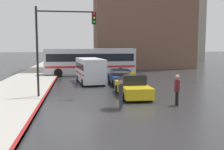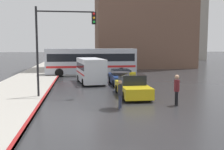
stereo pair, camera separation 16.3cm
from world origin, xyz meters
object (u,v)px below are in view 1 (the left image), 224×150
(ambulance_van, at_px, (90,69))
(pedestrian_man, at_px, (177,87))
(pedestrian_with_umbrella, at_px, (121,78))
(traffic_light, at_px, (60,35))
(taxi, at_px, (132,86))
(sedan_red, at_px, (121,77))
(city_bus, at_px, (90,61))

(ambulance_van, relative_size, pedestrian_man, 2.98)
(pedestrian_with_umbrella, bearing_deg, traffic_light, 70.99)
(taxi, bearing_deg, pedestrian_man, 120.91)
(sedan_red, relative_size, ambulance_van, 0.83)
(ambulance_van, xyz_separation_m, city_bus, (0.37, 6.73, 0.48))
(pedestrian_with_umbrella, bearing_deg, ambulance_van, 32.26)
(sedan_red, xyz_separation_m, ambulance_van, (-2.70, 1.27, 0.66))
(pedestrian_with_umbrella, distance_m, pedestrian_man, 3.44)
(sedan_red, height_order, pedestrian_with_umbrella, pedestrian_with_umbrella)
(sedan_red, bearing_deg, pedestrian_with_umbrella, 80.35)
(sedan_red, relative_size, city_bus, 0.42)
(city_bus, xyz_separation_m, pedestrian_with_umbrella, (0.77, -17.18, -0.04))
(taxi, bearing_deg, traffic_light, 0.82)
(taxi, height_order, sedan_red, taxi)
(pedestrian_man, bearing_deg, traffic_light, -111.98)
(pedestrian_man, bearing_deg, ambulance_van, -152.95)
(ambulance_van, bearing_deg, taxi, 102.75)
(city_bus, bearing_deg, traffic_light, 167.30)
(pedestrian_man, bearing_deg, city_bus, -163.07)
(taxi, bearing_deg, ambulance_van, -69.77)
(sedan_red, distance_m, pedestrian_man, 9.14)
(city_bus, relative_size, pedestrian_man, 5.86)
(sedan_red, distance_m, ambulance_van, 3.06)
(pedestrian_with_umbrella, height_order, pedestrian_man, pedestrian_with_umbrella)
(pedestrian_with_umbrella, height_order, traffic_light, traffic_light)
(taxi, distance_m, pedestrian_with_umbrella, 3.93)
(pedestrian_man, relative_size, traffic_light, 0.30)
(pedestrian_with_umbrella, bearing_deg, city_bus, 28.58)
(ambulance_van, xyz_separation_m, traffic_light, (-2.29, -7.01, 2.90))
(sedan_red, bearing_deg, traffic_light, 48.96)
(city_bus, relative_size, pedestrian_with_umbrella, 5.22)
(city_bus, height_order, pedestrian_man, city_bus)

